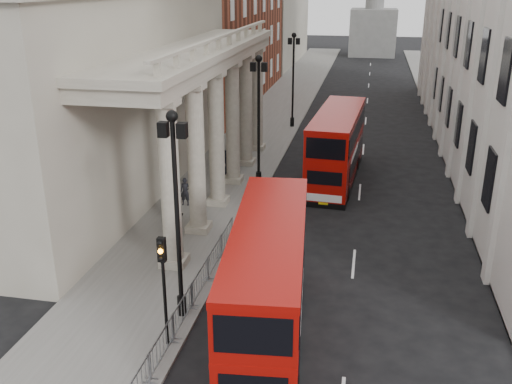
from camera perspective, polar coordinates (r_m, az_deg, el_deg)
ground at (r=20.47m, az=-9.38°, el=-18.32°), size 260.00×260.00×0.00m
sidewalk_west at (r=47.45m, az=-0.26°, el=4.96°), size 6.00×140.00×0.12m
sidewalk_east at (r=47.12m, az=19.84°, el=3.61°), size 3.00×140.00×0.12m
kerb at (r=46.96m, az=3.28°, el=4.77°), size 0.20×140.00×0.14m
portico_building at (r=37.41m, az=-15.60°, el=9.34°), size 9.00×28.00×12.00m
lamp_post_south at (r=21.46m, az=-7.96°, el=-1.13°), size 1.05×0.44×8.32m
lamp_post_mid at (r=36.30m, az=0.27°, el=8.01°), size 1.05×0.44×8.32m
lamp_post_north at (r=51.84m, az=3.74°, el=11.73°), size 1.05×0.44×8.32m
traffic_light at (r=20.46m, az=-9.28°, el=-7.90°), size 0.28×0.33×4.30m
crowd_barriers at (r=21.86m, az=-8.31°, el=-13.28°), size 0.50×18.75×1.10m
bus_near at (r=21.18m, az=1.22°, el=-8.81°), size 3.55×10.75×4.56m
bus_far at (r=38.34m, az=8.08°, el=4.69°), size 3.29×11.00×4.69m
pedestrian_a at (r=33.99m, az=-7.09°, el=0.03°), size 0.64×0.44×1.68m
pedestrian_b at (r=32.55m, az=-8.07°, el=-0.94°), size 1.03×0.95×1.71m
pedestrian_c at (r=38.95m, az=-2.85°, el=2.94°), size 1.04×0.86×1.82m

